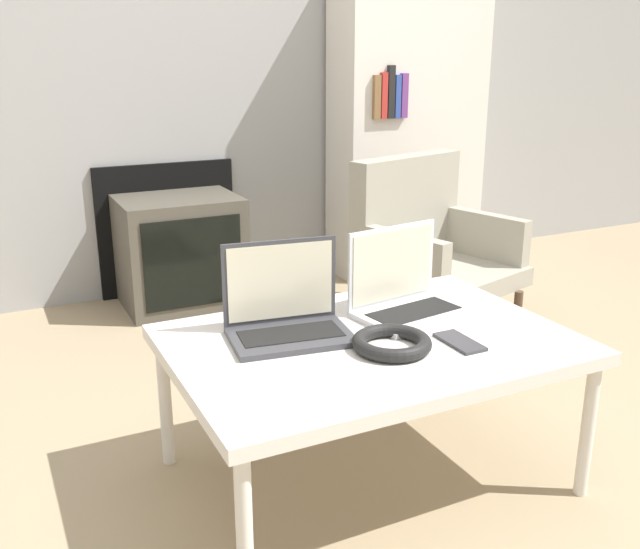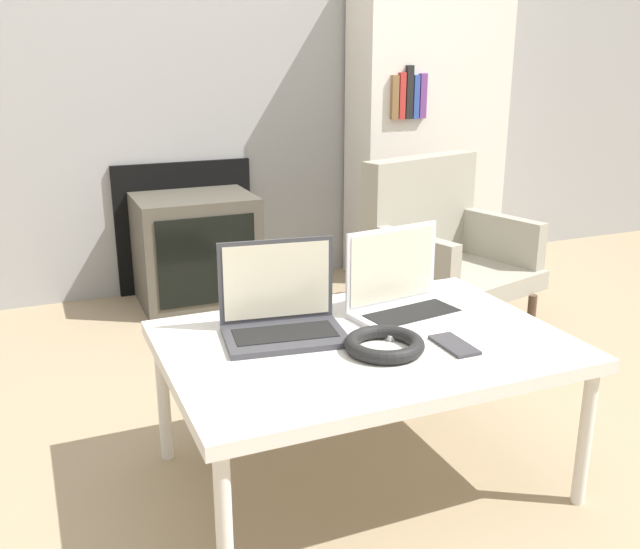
{
  "view_description": "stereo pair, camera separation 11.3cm",
  "coord_description": "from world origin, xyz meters",
  "px_view_note": "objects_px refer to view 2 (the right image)",
  "views": [
    {
      "loc": [
        -0.88,
        -1.39,
        1.14
      ],
      "look_at": [
        0.0,
        0.41,
        0.51
      ],
      "focal_mm": 40.0,
      "sensor_mm": 36.0,
      "label": 1
    },
    {
      "loc": [
        -0.78,
        -1.44,
        1.14
      ],
      "look_at": [
        0.0,
        0.41,
        0.51
      ],
      "focal_mm": 40.0,
      "sensor_mm": 36.0,
      "label": 2
    }
  ],
  "objects_px": {
    "phone": "(454,345)",
    "armchair": "(439,244)",
    "laptop_left": "(281,313)",
    "headphones": "(384,344)",
    "tv": "(196,250)",
    "laptop_right": "(404,295)"
  },
  "relations": [
    {
      "from": "phone",
      "to": "tv",
      "type": "height_order",
      "value": "tv"
    },
    {
      "from": "headphones",
      "to": "armchair",
      "type": "relative_size",
      "value": 0.28
    },
    {
      "from": "laptop_left",
      "to": "armchair",
      "type": "distance_m",
      "value": 1.33
    },
    {
      "from": "headphones",
      "to": "armchair",
      "type": "height_order",
      "value": "armchair"
    },
    {
      "from": "headphones",
      "to": "tv",
      "type": "bearing_deg",
      "value": 92.54
    },
    {
      "from": "laptop_left",
      "to": "laptop_right",
      "type": "relative_size",
      "value": 0.99
    },
    {
      "from": "phone",
      "to": "armchair",
      "type": "xyz_separation_m",
      "value": [
        0.65,
        1.1,
        -0.07
      ]
    },
    {
      "from": "laptop_right",
      "to": "headphones",
      "type": "bearing_deg",
      "value": -137.94
    },
    {
      "from": "headphones",
      "to": "tv",
      "type": "xyz_separation_m",
      "value": [
        -0.08,
        1.72,
        -0.18
      ]
    },
    {
      "from": "armchair",
      "to": "headphones",
      "type": "bearing_deg",
      "value": -143.85
    },
    {
      "from": "laptop_left",
      "to": "phone",
      "type": "bearing_deg",
      "value": -26.42
    },
    {
      "from": "phone",
      "to": "headphones",
      "type": "bearing_deg",
      "value": 165.8
    },
    {
      "from": "headphones",
      "to": "phone",
      "type": "height_order",
      "value": "headphones"
    },
    {
      "from": "laptop_right",
      "to": "tv",
      "type": "relative_size",
      "value": 0.64
    },
    {
      "from": "laptop_left",
      "to": "armchair",
      "type": "xyz_separation_m",
      "value": [
        1.02,
        0.84,
        -0.12
      ]
    },
    {
      "from": "tv",
      "to": "laptop_right",
      "type": "bearing_deg",
      "value": -80.61
    },
    {
      "from": "laptop_right",
      "to": "laptop_left",
      "type": "bearing_deg",
      "value": 171.36
    },
    {
      "from": "laptop_right",
      "to": "headphones",
      "type": "height_order",
      "value": "laptop_right"
    },
    {
      "from": "laptop_right",
      "to": "phone",
      "type": "height_order",
      "value": "laptop_right"
    },
    {
      "from": "tv",
      "to": "laptop_left",
      "type": "bearing_deg",
      "value": -94.59
    },
    {
      "from": "headphones",
      "to": "armchair",
      "type": "bearing_deg",
      "value": 51.91
    },
    {
      "from": "headphones",
      "to": "tv",
      "type": "relative_size",
      "value": 0.38
    }
  ]
}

